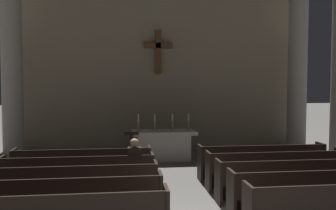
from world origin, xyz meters
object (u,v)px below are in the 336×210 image
column_left_third (12,70)px  candlestick_inner_left (155,126)px  pew_right_row_5 (262,161)px  candlestick_inner_right (172,125)px  altar (164,144)px  column_right_third (297,72)px  lectern (132,151)px  lone_worshipper (134,164)px  candlestick_outer_left (138,126)px  pew_right_row_4 (276,169)px  pew_left_row_3 (73,187)px  pew_right_row_2 (316,192)px  pew_left_row_4 (79,175)px  pew_left_row_2 (66,202)px  pew_left_row_5 (83,166)px  candlestick_outer_right (188,125)px  pew_right_row_3 (294,179)px

column_left_third → candlestick_inner_left: (4.76, -0.72, -1.85)m
pew_right_row_5 → candlestick_inner_right: candlestick_inner_right is taller
altar → candlestick_inner_right: candlestick_inner_right is taller
pew_right_row_5 → column_right_third: size_ratio=0.56×
lectern → lone_worshipper: bearing=-89.7°
candlestick_outer_left → column_right_third: bearing=6.9°
pew_right_row_4 → lectern: (-3.49, 2.50, 0.07)m
candlestick_inner_left → column_right_third: bearing=7.6°
pew_right_row_4 → candlestick_inner_right: bearing=119.4°
pew_left_row_3 → pew_right_row_2: (4.77, -0.95, 0.00)m
column_left_third → lone_worshipper: size_ratio=4.72×
pew_right_row_5 → altar: altar is taller
pew_left_row_3 → pew_right_row_4: same height
candlestick_outer_left → candlestick_inner_right: same height
candlestick_inner_left → pew_left_row_4: bearing=-119.4°
pew_left_row_4 → lone_worshipper: size_ratio=2.63×
pew_right_row_2 → candlestick_inner_left: (-2.69, 5.61, 0.70)m
column_left_third → pew_left_row_2: bearing=-67.1°
pew_left_row_5 → candlestick_outer_right: candlestick_outer_right is taller
pew_left_row_2 → pew_right_row_2: 4.77m
pew_left_row_4 → candlestick_inner_right: (2.69, 3.70, 0.70)m
candlestick_outer_right → lectern: candlestick_outer_right is taller
pew_right_row_2 → pew_left_row_5: bearing=149.0°
pew_left_row_3 → lectern: 3.68m
pew_right_row_5 → column_left_third: (-7.45, 3.46, 2.55)m
column_right_third → lone_worshipper: 7.91m
candlestick_outer_left → lone_worshipper: 3.70m
candlestick_inner_left → candlestick_inner_right: (0.60, 0.00, 0.00)m
pew_right_row_2 → pew_right_row_5: size_ratio=1.00×
pew_left_row_2 → pew_left_row_5: same height
pew_right_row_3 → lone_worshipper: 3.63m
column_left_third → candlestick_outer_left: (4.21, -0.72, -1.85)m
pew_right_row_4 → column_right_third: 5.76m
pew_right_row_2 → candlestick_inner_left: candlestick_inner_left is taller
pew_left_row_4 → altar: size_ratio=1.58×
pew_right_row_2 → lectern: lectern is taller
pew_right_row_3 → lectern: (-3.49, 3.45, 0.07)m
pew_right_row_2 → candlestick_outer_right: size_ratio=6.20×
altar → candlestick_outer_right: bearing=0.0°
pew_right_row_4 → column_right_third: bearing=58.8°
pew_right_row_5 → lectern: 3.82m
pew_left_row_2 → pew_left_row_4: bearing=90.0°
pew_right_row_4 → lectern: bearing=144.5°
candlestick_outer_right → altar: bearing=180.0°
pew_left_row_3 → pew_right_row_4: bearing=11.3°
column_right_third → candlestick_inner_right: 5.16m
pew_right_row_5 → pew_left_row_5: bearing=180.0°
lectern → lone_worshipper: lone_worshipper is taller
pew_right_row_4 → pew_right_row_5: 0.95m
pew_right_row_3 → column_right_third: bearing=63.5°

